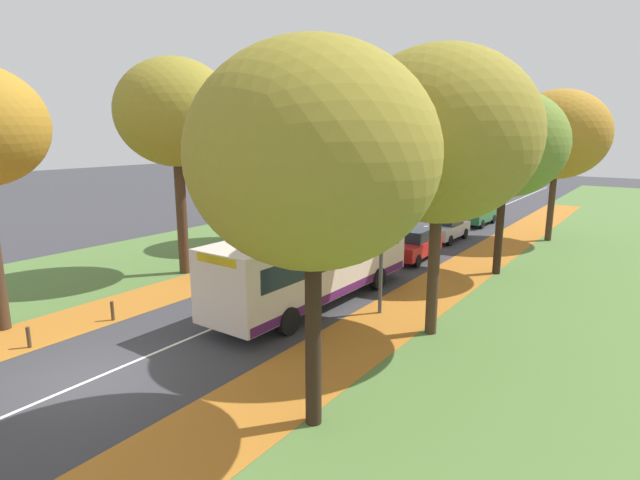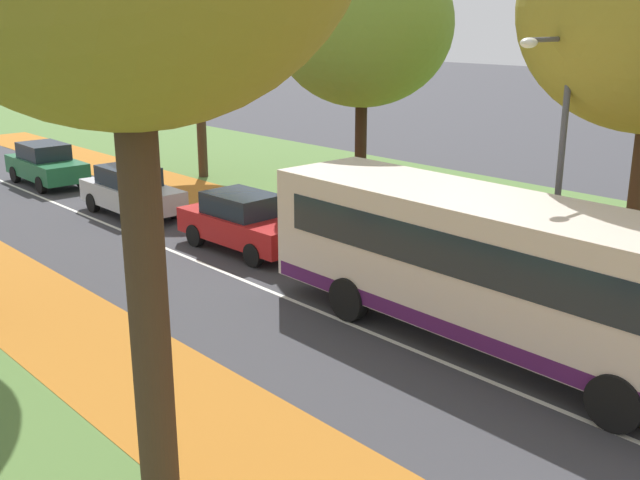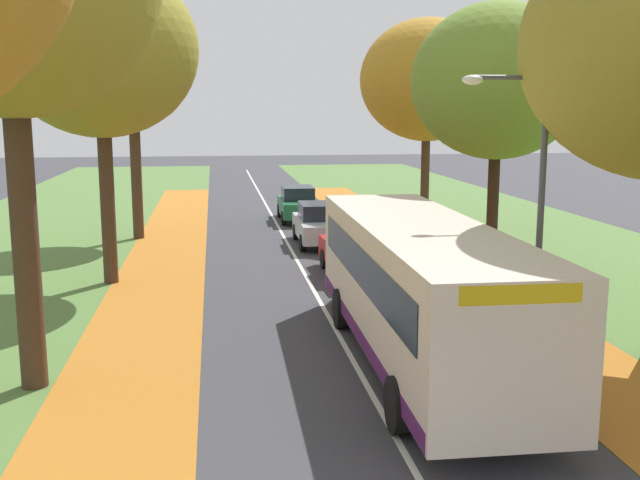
{
  "view_description": "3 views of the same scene",
  "coord_description": "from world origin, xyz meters",
  "px_view_note": "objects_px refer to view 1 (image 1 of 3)",
  "views": [
    {
      "loc": [
        12.32,
        -6.6,
        6.62
      ],
      "look_at": [
        0.09,
        10.86,
        2.02
      ],
      "focal_mm": 28.0,
      "sensor_mm": 36.0,
      "label": 1
    },
    {
      "loc": [
        -10.54,
        1.03,
        6.32
      ],
      "look_at": [
        -0.74,
        11.68,
        2.0
      ],
      "focal_mm": 42.0,
      "sensor_mm": 36.0,
      "label": 2
    },
    {
      "loc": [
        -2.83,
        -5.67,
        5.28
      ],
      "look_at": [
        -0.04,
        13.99,
        1.78
      ],
      "focal_mm": 42.0,
      "sensor_mm": 36.0,
      "label": 3
    }
  ],
  "objects_px": {
    "tree_right_far": "(558,135)",
    "car_silver_following": "(446,227)",
    "tree_right_mid": "(506,144)",
    "bus": "(316,261)",
    "tree_left_mid": "(299,127)",
    "tree_right_nearest": "(313,157)",
    "streetlamp_right": "(374,214)",
    "tree_left_far": "(367,134)",
    "tree_left_near": "(176,114)",
    "car_red_lead": "(413,245)",
    "tree_right_near": "(440,136)",
    "car_green_third_in_line": "(478,214)",
    "bollard_second": "(29,337)",
    "bollard_third": "(112,311)"
  },
  "relations": [
    {
      "from": "tree_right_near",
      "to": "bollard_third",
      "type": "height_order",
      "value": "tree_right_near"
    },
    {
      "from": "streetlamp_right",
      "to": "bus",
      "type": "xyz_separation_m",
      "value": [
        -2.36,
        -0.35,
        -2.03
      ]
    },
    {
      "from": "tree_left_far",
      "to": "bollard_second",
      "type": "distance_m",
      "value": 26.2
    },
    {
      "from": "car_green_third_in_line",
      "to": "bollard_second",
      "type": "bearing_deg",
      "value": -98.98
    },
    {
      "from": "tree_left_mid",
      "to": "bollard_second",
      "type": "relative_size",
      "value": 13.86
    },
    {
      "from": "tree_right_far",
      "to": "car_silver_following",
      "type": "xyz_separation_m",
      "value": [
        -5.29,
        -3.65,
        -5.68
      ]
    },
    {
      "from": "bollard_second",
      "to": "car_green_third_in_line",
      "type": "distance_m",
      "value": 29.76
    },
    {
      "from": "tree_left_mid",
      "to": "streetlamp_right",
      "type": "relative_size",
      "value": 1.59
    },
    {
      "from": "tree_right_mid",
      "to": "bus",
      "type": "height_order",
      "value": "tree_right_mid"
    },
    {
      "from": "tree_right_mid",
      "to": "car_green_third_in_line",
      "type": "distance_m",
      "value": 14.32
    },
    {
      "from": "tree_left_near",
      "to": "car_green_third_in_line",
      "type": "xyz_separation_m",
      "value": [
        7.44,
        20.85,
        -6.65
      ]
    },
    {
      "from": "tree_left_mid",
      "to": "streetlamp_right",
      "type": "distance_m",
      "value": 13.13
    },
    {
      "from": "tree_right_mid",
      "to": "streetlamp_right",
      "type": "bearing_deg",
      "value": -106.43
    },
    {
      "from": "tree_left_mid",
      "to": "car_green_third_in_line",
      "type": "bearing_deg",
      "value": 59.45
    },
    {
      "from": "tree_right_mid",
      "to": "car_silver_following",
      "type": "distance_m",
      "value": 9.25
    },
    {
      "from": "tree_left_near",
      "to": "car_green_third_in_line",
      "type": "distance_m",
      "value": 23.11
    },
    {
      "from": "bollard_third",
      "to": "streetlamp_right",
      "type": "height_order",
      "value": "streetlamp_right"
    },
    {
      "from": "tree_left_far",
      "to": "tree_right_nearest",
      "type": "relative_size",
      "value": 1.0
    },
    {
      "from": "tree_left_far",
      "to": "tree_left_mid",
      "type": "bearing_deg",
      "value": -90.52
    },
    {
      "from": "streetlamp_right",
      "to": "bus",
      "type": "height_order",
      "value": "streetlamp_right"
    },
    {
      "from": "tree_right_near",
      "to": "car_silver_following",
      "type": "height_order",
      "value": "tree_right_near"
    },
    {
      "from": "tree_left_near",
      "to": "bollard_third",
      "type": "relative_size",
      "value": 13.87
    },
    {
      "from": "car_red_lead",
      "to": "tree_right_near",
      "type": "bearing_deg",
      "value": -61.99
    },
    {
      "from": "tree_right_nearest",
      "to": "car_silver_following",
      "type": "height_order",
      "value": "tree_right_nearest"
    },
    {
      "from": "tree_right_near",
      "to": "car_red_lead",
      "type": "height_order",
      "value": "tree_right_near"
    },
    {
      "from": "bollard_second",
      "to": "car_green_third_in_line",
      "type": "bearing_deg",
      "value": 81.02
    },
    {
      "from": "tree_right_mid",
      "to": "tree_right_far",
      "type": "height_order",
      "value": "tree_right_far"
    },
    {
      "from": "tree_right_nearest",
      "to": "car_red_lead",
      "type": "bearing_deg",
      "value": 106.55
    },
    {
      "from": "tree_right_mid",
      "to": "bus",
      "type": "bearing_deg",
      "value": -119.53
    },
    {
      "from": "tree_right_mid",
      "to": "car_silver_following",
      "type": "relative_size",
      "value": 2.03
    },
    {
      "from": "car_red_lead",
      "to": "tree_left_far",
      "type": "bearing_deg",
      "value": 132.93
    },
    {
      "from": "tree_right_far",
      "to": "car_silver_following",
      "type": "relative_size",
      "value": 2.17
    },
    {
      "from": "tree_left_mid",
      "to": "tree_right_near",
      "type": "bearing_deg",
      "value": -35.92
    },
    {
      "from": "streetlamp_right",
      "to": "car_silver_following",
      "type": "bearing_deg",
      "value": 100.12
    },
    {
      "from": "tree_left_mid",
      "to": "tree_right_mid",
      "type": "bearing_deg",
      "value": -1.3
    },
    {
      "from": "tree_left_mid",
      "to": "tree_right_nearest",
      "type": "distance_m",
      "value": 19.78
    },
    {
      "from": "tree_right_near",
      "to": "tree_right_mid",
      "type": "height_order",
      "value": "tree_right_near"
    },
    {
      "from": "tree_left_mid",
      "to": "car_red_lead",
      "type": "xyz_separation_m",
      "value": [
        7.62,
        -0.07,
        -6.15
      ]
    },
    {
      "from": "tree_right_near",
      "to": "tree_right_far",
      "type": "bearing_deg",
      "value": 89.41
    },
    {
      "from": "tree_left_mid",
      "to": "bollard_third",
      "type": "distance_m",
      "value": 16.07
    },
    {
      "from": "tree_left_far",
      "to": "tree_right_far",
      "type": "height_order",
      "value": "tree_right_far"
    },
    {
      "from": "tree_left_near",
      "to": "tree_right_far",
      "type": "height_order",
      "value": "tree_left_near"
    },
    {
      "from": "tree_right_far",
      "to": "car_silver_following",
      "type": "distance_m",
      "value": 8.58
    },
    {
      "from": "tree_left_mid",
      "to": "car_silver_following",
      "type": "distance_m",
      "value": 11.01
    },
    {
      "from": "tree_right_near",
      "to": "bollard_second",
      "type": "relative_size",
      "value": 13.44
    },
    {
      "from": "tree_left_near",
      "to": "tree_right_mid",
      "type": "relative_size",
      "value": 1.16
    },
    {
      "from": "bus",
      "to": "car_green_third_in_line",
      "type": "relative_size",
      "value": 2.47
    },
    {
      "from": "tree_right_far",
      "to": "car_green_third_in_line",
      "type": "distance_m",
      "value": 8.34
    },
    {
      "from": "tree_left_far",
      "to": "tree_right_mid",
      "type": "relative_size",
      "value": 1.0
    },
    {
      "from": "tree_right_nearest",
      "to": "tree_right_near",
      "type": "bearing_deg",
      "value": 88.91
    }
  ]
}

